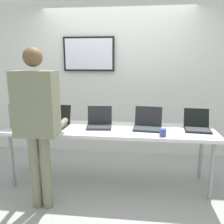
{
  "coord_description": "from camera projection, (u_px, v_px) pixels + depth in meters",
  "views": [
    {
      "loc": [
        0.36,
        -2.92,
        1.65
      ],
      "look_at": [
        0.04,
        -0.03,
        1.0
      ],
      "focal_mm": 37.41,
      "sensor_mm": 36.0,
      "label": 1
    }
  ],
  "objects": [
    {
      "name": "laptop_station_0",
      "position": [
        56.0,
        121.0,
        3.18
      ],
      "size": [
        0.35,
        0.36,
        0.27
      ],
      "color": "black",
      "rests_on": "workbench"
    },
    {
      "name": "coffee_mug",
      "position": [
        163.0,
        132.0,
        2.74
      ],
      "size": [
        0.08,
        0.08,
        0.09
      ],
      "color": "#3A4993",
      "rests_on": "workbench"
    },
    {
      "name": "laptop_station_1",
      "position": [
        99.0,
        122.0,
        3.12
      ],
      "size": [
        0.35,
        0.32,
        0.26
      ],
      "color": "#252629",
      "rests_on": "workbench"
    },
    {
      "name": "person",
      "position": [
        37.0,
        115.0,
        2.47
      ],
      "size": [
        0.44,
        0.58,
        1.78
      ],
      "color": "#74785D",
      "rests_on": "ground"
    },
    {
      "name": "ground",
      "position": [
        110.0,
        183.0,
        3.24
      ],
      "size": [
        8.0,
        8.0,
        0.04
      ],
      "primitive_type": "cube",
      "color": "#9EA29D"
    },
    {
      "name": "equipment_box",
      "position": [
        27.0,
        114.0,
        3.19
      ],
      "size": [
        0.33,
        0.35,
        0.32
      ],
      "color": "slate",
      "rests_on": "workbench"
    },
    {
      "name": "workbench",
      "position": [
        109.0,
        132.0,
        3.08
      ],
      "size": [
        2.71,
        0.7,
        0.78
      ],
      "color": "silver",
      "rests_on": "ground"
    },
    {
      "name": "back_wall",
      "position": [
        117.0,
        80.0,
        4.04
      ],
      "size": [
        8.0,
        0.11,
        2.61
      ],
      "color": "silver",
      "rests_on": "ground"
    },
    {
      "name": "paper_sheet",
      "position": [
        76.0,
        131.0,
        2.94
      ],
      "size": [
        0.28,
        0.34,
        0.0
      ],
      "color": "white",
      "rests_on": "workbench"
    },
    {
      "name": "laptop_station_2",
      "position": [
        148.0,
        124.0,
        3.05
      ],
      "size": [
        0.39,
        0.37,
        0.27
      ],
      "color": "#25252A",
      "rests_on": "workbench"
    },
    {
      "name": "laptop_station_3",
      "position": [
        197.0,
        125.0,
        3.0
      ],
      "size": [
        0.35,
        0.38,
        0.25
      ],
      "color": "black",
      "rests_on": "workbench"
    }
  ]
}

